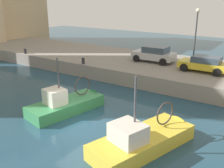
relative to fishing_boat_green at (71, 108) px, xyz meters
name	(u,v)px	position (x,y,z in m)	size (l,w,h in m)	color
water_surface	(82,123)	(-1.09, -1.89, -0.12)	(80.00, 80.00, 0.00)	navy
quay_wall	(163,70)	(10.41, -1.89, 0.48)	(9.00, 56.00, 1.20)	gray
fishing_boat_green	(71,108)	(0.00, 0.00, 0.00)	(5.91, 2.99, 4.41)	#388951
fishing_boat_yellow	(147,144)	(-1.18, -6.08, 0.00)	(6.51, 3.65, 4.62)	gold
parked_car_silver	(154,54)	(10.58, -0.86, 1.82)	(2.14, 3.90, 1.45)	#B7B7BC
parked_car_yellow	(204,64)	(9.65, -5.69, 1.74)	(1.94, 3.84, 1.27)	gold
mooring_bollard_mid	(83,61)	(6.26, 4.11, 1.35)	(0.28, 0.28, 0.55)	#2D2D33
mooring_bollard_north	(25,51)	(6.26, 12.11, 1.35)	(0.28, 0.28, 0.55)	#2D2D33
quay_streetlamp	(196,27)	(11.91, -4.11, 4.33)	(0.36, 0.36, 4.83)	#38383D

